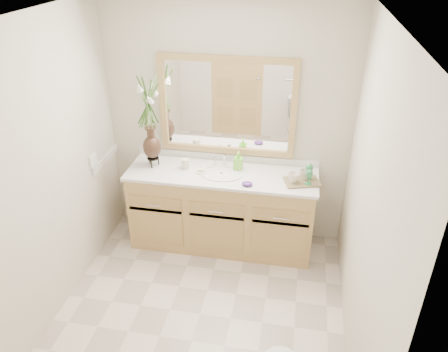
% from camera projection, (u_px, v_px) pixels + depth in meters
% --- Properties ---
extents(floor, '(2.60, 2.60, 0.00)m').
position_uv_depth(floor, '(200.00, 314.00, 3.73)').
color(floor, beige).
rests_on(floor, ground).
extents(ceiling, '(2.40, 2.60, 0.02)m').
position_uv_depth(ceiling, '(189.00, 20.00, 2.56)').
color(ceiling, white).
rests_on(ceiling, wall_back).
extents(wall_back, '(2.40, 0.02, 2.40)m').
position_uv_depth(wall_back, '(227.00, 126.00, 4.26)').
color(wall_back, beige).
rests_on(wall_back, floor).
extents(wall_front, '(2.40, 0.02, 2.40)m').
position_uv_depth(wall_front, '(129.00, 338.00, 2.03)').
color(wall_front, beige).
rests_on(wall_front, floor).
extents(wall_left, '(0.02, 2.60, 2.40)m').
position_uv_depth(wall_left, '(43.00, 179.00, 3.33)').
color(wall_left, beige).
rests_on(wall_left, floor).
extents(wall_right, '(0.02, 2.60, 2.40)m').
position_uv_depth(wall_right, '(368.00, 211.00, 2.95)').
color(wall_right, beige).
rests_on(wall_right, floor).
extents(vanity, '(1.80, 0.55, 0.80)m').
position_uv_depth(vanity, '(222.00, 210.00, 4.40)').
color(vanity, tan).
rests_on(vanity, floor).
extents(counter, '(1.84, 0.57, 0.03)m').
position_uv_depth(counter, '(222.00, 174.00, 4.20)').
color(counter, white).
rests_on(counter, vanity).
extents(sink, '(0.38, 0.34, 0.23)m').
position_uv_depth(sink, '(222.00, 179.00, 4.21)').
color(sink, white).
rests_on(sink, counter).
extents(mirror, '(1.32, 0.04, 0.97)m').
position_uv_depth(mirror, '(227.00, 107.00, 4.14)').
color(mirror, white).
rests_on(mirror, wall_back).
extents(switch_plate, '(0.02, 0.12, 0.12)m').
position_uv_depth(switch_plate, '(93.00, 160.00, 4.10)').
color(switch_plate, white).
rests_on(switch_plate, wall_left).
extents(flower_vase, '(0.21, 0.21, 0.84)m').
position_uv_depth(flower_vase, '(149.00, 111.00, 4.05)').
color(flower_vase, black).
rests_on(flower_vase, counter).
extents(tumbler, '(0.08, 0.08, 0.10)m').
position_uv_depth(tumbler, '(185.00, 164.00, 4.25)').
color(tumbler, beige).
rests_on(tumbler, counter).
extents(soap_dish, '(0.11, 0.11, 0.03)m').
position_uv_depth(soap_dish, '(201.00, 171.00, 4.20)').
color(soap_dish, beige).
rests_on(soap_dish, counter).
extents(soap_bottle, '(0.08, 0.08, 0.16)m').
position_uv_depth(soap_bottle, '(238.00, 161.00, 4.23)').
color(soap_bottle, '#72E034').
rests_on(soap_bottle, counter).
extents(purple_dish, '(0.11, 0.10, 0.04)m').
position_uv_depth(purple_dish, '(247.00, 184.00, 3.98)').
color(purple_dish, '#4D2674').
rests_on(purple_dish, counter).
extents(tray, '(0.36, 0.29, 0.02)m').
position_uv_depth(tray, '(302.00, 182.00, 4.03)').
color(tray, brown).
rests_on(tray, counter).
extents(mug_left, '(0.11, 0.11, 0.10)m').
position_uv_depth(mug_left, '(293.00, 177.00, 3.99)').
color(mug_left, beige).
rests_on(mug_left, tray).
extents(mug_right, '(0.12, 0.11, 0.10)m').
position_uv_depth(mug_right, '(304.00, 174.00, 4.04)').
color(mug_right, beige).
rests_on(mug_right, tray).
extents(goblet_front, '(0.07, 0.07, 0.15)m').
position_uv_depth(goblet_front, '(309.00, 174.00, 3.93)').
color(goblet_front, '#287A41').
rests_on(goblet_front, tray).
extents(goblet_back, '(0.07, 0.07, 0.15)m').
position_uv_depth(goblet_back, '(309.00, 169.00, 4.02)').
color(goblet_back, '#287A41').
rests_on(goblet_back, tray).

